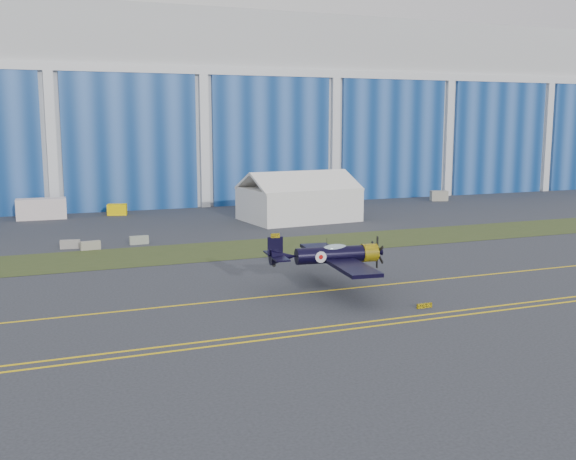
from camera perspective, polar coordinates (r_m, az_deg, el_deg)
name	(u,v)px	position (r m, az deg, el deg)	size (l,w,h in m)	color
ground	(87,297)	(53.21, -16.67, -5.43)	(260.00, 260.00, 0.00)	#32353C
grass_median	(73,261)	(66.83, -17.72, -2.51)	(260.00, 10.00, 0.02)	#475128
hangar	(44,110)	(123.29, -19.94, 9.53)	(220.00, 45.70, 30.00)	silver
taxiway_centreline	(93,314)	(48.39, -16.16, -6.84)	(200.00, 0.20, 0.02)	yellow
edge_line_near	(110,359)	(39.36, -14.81, -10.51)	(80.00, 0.20, 0.02)	yellow
edge_line_far	(108,353)	(40.30, -14.98, -10.05)	(80.00, 0.20, 0.02)	yellow
guard_board_right	(424,306)	(48.90, 11.47, -6.29)	(1.20, 0.15, 0.35)	yellow
warbird	(330,255)	(52.44, 3.60, -2.11)	(11.65, 13.59, 3.74)	black
tent	(299,195)	(89.62, 0.91, 2.94)	(15.21, 11.79, 6.62)	white
shipping_container	(41,209)	(96.77, -20.16, 1.69)	(6.41, 2.56, 2.78)	silver
tug	(117,210)	(97.92, -14.27, 1.69)	(2.64, 1.65, 1.54)	#FFD502
gse_box	(439,196)	(114.76, 12.66, 2.85)	(2.75, 1.47, 1.65)	#9C9987
barrier_a	(70,244)	(73.44, -17.96, -1.16)	(2.00, 0.60, 0.90)	gray
barrier_b	(90,246)	(72.09, -16.39, -1.27)	(2.00, 0.60, 0.90)	gray
barrier_c	(139,240)	(74.07, -12.50, -0.84)	(2.00, 0.60, 0.90)	gray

